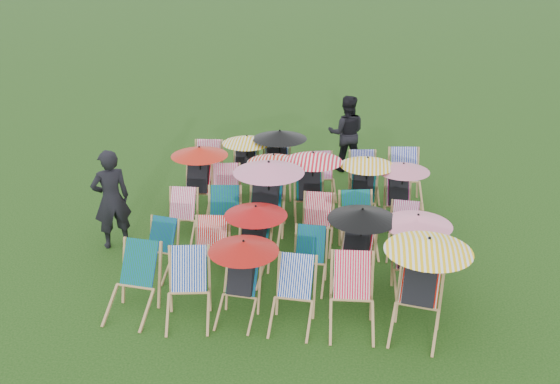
# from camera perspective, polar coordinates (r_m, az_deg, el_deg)

# --- Properties ---
(ground) EXTENTS (100.00, 100.00, 0.00)m
(ground) POSITION_cam_1_polar(r_m,az_deg,el_deg) (10.89, 0.70, -5.09)
(ground) COLOR black
(ground) RESTS_ON ground
(deckchair_0) EXTENTS (0.74, 0.96, 0.97)m
(deckchair_0) POSITION_cam_1_polar(r_m,az_deg,el_deg) (9.18, -13.37, -8.13)
(deckchair_0) COLOR #A7804E
(deckchair_0) RESTS_ON ground
(deckchair_1) EXTENTS (0.77, 0.97, 0.96)m
(deckchair_1) POSITION_cam_1_polar(r_m,az_deg,el_deg) (8.90, -8.42, -8.83)
(deckchair_1) COLOR #A7804E
(deckchair_1) RESTS_ON ground
(deckchair_2) EXTENTS (0.99, 1.04, 1.17)m
(deckchair_2) POSITION_cam_1_polar(r_m,az_deg,el_deg) (8.80, -3.69, -7.93)
(deckchair_2) COLOR #A7804E
(deckchair_2) RESTS_ON ground
(deckchair_3) EXTENTS (0.65, 0.87, 0.90)m
(deckchair_3) POSITION_cam_1_polar(r_m,az_deg,el_deg) (8.72, 1.17, -9.50)
(deckchair_3) COLOR #A7804E
(deckchair_3) RESTS_ON ground
(deckchair_4) EXTENTS (0.70, 0.94, 0.98)m
(deckchair_4) POSITION_cam_1_polar(r_m,az_deg,el_deg) (8.69, 6.62, -9.51)
(deckchair_4) COLOR #A7804E
(deckchair_4) RESTS_ON ground
(deckchair_5) EXTENTS (1.17, 1.25, 1.39)m
(deckchair_5) POSITION_cam_1_polar(r_m,az_deg,el_deg) (8.63, 12.73, -8.31)
(deckchair_5) COLOR #A7804E
(deckchair_5) RESTS_ON ground
(deckchair_6) EXTENTS (0.66, 0.84, 0.82)m
(deckchair_6) POSITION_cam_1_polar(r_m,az_deg,el_deg) (10.15, -11.22, -5.18)
(deckchair_6) COLOR #A7804E
(deckchair_6) RESTS_ON ground
(deckchair_7) EXTENTS (0.66, 0.88, 0.91)m
(deckchair_7) POSITION_cam_1_polar(r_m,az_deg,el_deg) (9.84, -6.41, -5.52)
(deckchair_7) COLOR #A7804E
(deckchair_7) RESTS_ON ground
(deckchair_8) EXTENTS (0.99, 1.05, 1.17)m
(deckchair_8) POSITION_cam_1_polar(r_m,az_deg,el_deg) (9.81, -2.58, -4.43)
(deckchair_8) COLOR #A7804E
(deckchair_8) RESTS_ON ground
(deckchair_9) EXTENTS (0.59, 0.80, 0.85)m
(deckchair_9) POSITION_cam_1_polar(r_m,az_deg,el_deg) (9.64, 2.63, -6.25)
(deckchair_9) COLOR #A7804E
(deckchair_9) RESTS_ON ground
(deckchair_10) EXTENTS (1.05, 1.12, 1.25)m
(deckchair_10) POSITION_cam_1_polar(r_m,az_deg,el_deg) (9.60, 7.03, -4.95)
(deckchair_10) COLOR #A7804E
(deckchair_10) RESTS_ON ground
(deckchair_11) EXTENTS (1.03, 1.10, 1.23)m
(deckchair_11) POSITION_cam_1_polar(r_m,az_deg,el_deg) (9.60, 12.11, -5.43)
(deckchair_11) COLOR #A7804E
(deckchair_11) RESTS_ON ground
(deckchair_12) EXTENTS (0.58, 0.80, 0.85)m
(deckchair_12) POSITION_cam_1_polar(r_m,az_deg,el_deg) (11.14, -9.12, -2.29)
(deckchair_12) COLOR #A7804E
(deckchair_12) RESTS_ON ground
(deckchair_13) EXTENTS (0.73, 0.95, 0.96)m
(deckchair_13) POSITION_cam_1_polar(r_m,az_deg,el_deg) (10.82, -5.19, -2.55)
(deckchair_13) COLOR #A7804E
(deckchair_13) RESTS_ON ground
(deckchair_14) EXTENTS (1.23, 1.28, 1.46)m
(deckchair_14) POSITION_cam_1_polar(r_m,az_deg,el_deg) (10.78, -1.37, -0.86)
(deckchair_14) COLOR #A7804E
(deckchair_14) RESTS_ON ground
(deckchair_15) EXTENTS (0.60, 0.83, 0.88)m
(deckchair_15) POSITION_cam_1_polar(r_m,az_deg,el_deg) (10.73, 3.37, -2.95)
(deckchair_15) COLOR #A7804E
(deckchair_15) RESTS_ON ground
(deckchair_16) EXTENTS (0.79, 0.99, 0.96)m
(deckchair_16) POSITION_cam_1_polar(r_m,az_deg,el_deg) (10.67, 7.20, -3.04)
(deckchair_16) COLOR #A7804E
(deckchair_16) RESTS_ON ground
(deckchair_17) EXTENTS (0.62, 0.82, 0.84)m
(deckchair_17) POSITION_cam_1_polar(r_m,az_deg,el_deg) (10.70, 11.29, -3.60)
(deckchair_17) COLOR #A7804E
(deckchair_17) RESTS_ON ground
(deckchair_18) EXTENTS (1.09, 1.13, 1.29)m
(deckchair_18) POSITION_cam_1_polar(r_m,az_deg,el_deg) (12.09, -7.57, 1.21)
(deckchair_18) COLOR #A7804E
(deckchair_18) RESTS_ON ground
(deckchair_19) EXTENTS (0.76, 0.95, 0.92)m
(deckchair_19) POSITION_cam_1_polar(r_m,az_deg,el_deg) (11.93, -4.95, -0.11)
(deckchair_19) COLOR #A7804E
(deckchair_19) RESTS_ON ground
(deckchair_20) EXTENTS (1.00, 1.09, 1.19)m
(deckchair_20) POSITION_cam_1_polar(r_m,az_deg,el_deg) (11.86, -0.77, 0.72)
(deckchair_20) COLOR #A7804E
(deckchair_20) RESTS_ON ground
(deckchair_21) EXTENTS (1.10, 1.19, 1.31)m
(deckchair_21) POSITION_cam_1_polar(r_m,az_deg,el_deg) (11.66, 2.81, 0.59)
(deckchair_21) COLOR #A7804E
(deckchair_21) RESTS_ON ground
(deckchair_22) EXTENTS (1.02, 1.07, 1.22)m
(deckchair_22) POSITION_cam_1_polar(r_m,az_deg,el_deg) (11.76, 7.65, 0.37)
(deckchair_22) COLOR #A7804E
(deckchair_22) RESTS_ON ground
(deckchair_23) EXTENTS (0.97, 1.03, 1.16)m
(deckchair_23) POSITION_cam_1_polar(r_m,az_deg,el_deg) (11.74, 10.91, -0.06)
(deckchair_23) COLOR #A7804E
(deckchair_23) RESTS_ON ground
(deckchair_24) EXTENTS (0.71, 0.94, 0.97)m
(deckchair_24) POSITION_cam_1_polar(r_m,az_deg,el_deg) (13.17, -6.72, 2.22)
(deckchair_24) COLOR #A7804E
(deckchair_24) RESTS_ON ground
(deckchair_25) EXTENTS (1.02, 1.06, 1.21)m
(deckchair_25) POSITION_cam_1_polar(r_m,az_deg,el_deg) (12.92, -3.25, 2.64)
(deckchair_25) COLOR #A7804E
(deckchair_25) RESTS_ON ground
(deckchair_26) EXTENTS (1.12, 1.20, 1.32)m
(deckchair_26) POSITION_cam_1_polar(r_m,az_deg,el_deg) (12.84, -0.22, 2.84)
(deckchair_26) COLOR #A7804E
(deckchair_26) RESTS_ON ground
(deckchair_27) EXTENTS (0.71, 0.88, 0.86)m
(deckchair_27) POSITION_cam_1_polar(r_m,az_deg,el_deg) (12.79, 3.86, 1.40)
(deckchair_27) COLOR #A7804E
(deckchair_27) RESTS_ON ground
(deckchair_28) EXTENTS (0.72, 0.92, 0.91)m
(deckchair_28) POSITION_cam_1_polar(r_m,az_deg,el_deg) (12.77, 7.70, 1.34)
(deckchair_28) COLOR #A7804E
(deckchair_28) RESTS_ON ground
(deckchair_29) EXTENTS (0.77, 1.00, 1.02)m
(deckchair_29) POSITION_cam_1_polar(r_m,az_deg,el_deg) (12.73, 11.43, 1.25)
(deckchair_29) COLOR #A7804E
(deckchair_29) RESTS_ON ground
(person_left) EXTENTS (0.77, 0.72, 1.76)m
(person_left) POSITION_cam_1_polar(r_m,az_deg,el_deg) (10.97, -15.18, -0.62)
(person_left) COLOR black
(person_left) RESTS_ON ground
(person_rear) EXTENTS (0.88, 0.71, 1.73)m
(person_rear) POSITION_cam_1_polar(r_m,az_deg,el_deg) (14.14, 6.09, 5.36)
(person_rear) COLOR black
(person_rear) RESTS_ON ground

